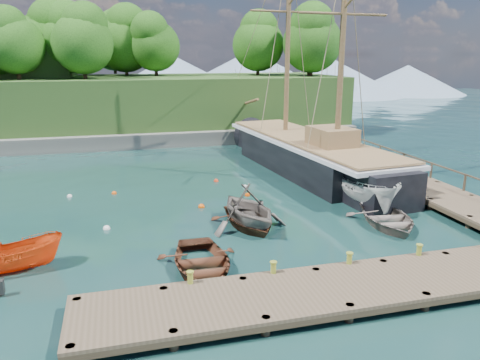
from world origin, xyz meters
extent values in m
plane|color=#11312E|center=(0.00, 0.00, 0.00)|extent=(160.00, 160.00, 0.00)
cube|color=brown|center=(2.00, -6.50, 0.54)|extent=(20.00, 3.20, 0.12)
cube|color=#2B2419|center=(2.00, -6.50, 0.38)|extent=(20.00, 3.20, 0.20)
cylinder|color=#2B2419|center=(-7.70, -5.20, 0.05)|extent=(0.28, 0.28, 1.10)
cube|color=brown|center=(11.50, 7.00, 0.54)|extent=(3.20, 24.00, 0.12)
cube|color=#2B2419|center=(11.50, 7.00, 0.38)|extent=(3.20, 24.00, 0.20)
cylinder|color=#2B2419|center=(10.20, 18.70, 0.05)|extent=(0.28, 0.28, 1.10)
cylinder|color=#2B2419|center=(12.80, 18.70, 0.05)|extent=(0.28, 0.28, 1.10)
cylinder|color=olive|center=(-4.00, -5.10, 0.00)|extent=(0.26, 0.26, 0.45)
cylinder|color=olive|center=(-1.00, -5.10, 0.00)|extent=(0.26, 0.26, 0.45)
cylinder|color=olive|center=(2.00, -5.10, 0.00)|extent=(0.26, 0.26, 0.45)
cylinder|color=olive|center=(5.00, -5.10, 0.00)|extent=(0.26, 0.26, 0.45)
imported|color=#4F2919|center=(-3.25, -3.10, 0.00)|extent=(3.41, 4.69, 0.95)
imported|color=#635B53|center=(-0.20, 0.99, 0.00)|extent=(4.61, 5.07, 2.30)
imported|color=#5A2E1B|center=(-0.09, 1.24, 0.00)|extent=(3.48, 4.57, 0.88)
imported|color=#72665D|center=(6.55, -0.45, 0.00)|extent=(3.89, 4.98, 0.94)
imported|color=#DC4510|center=(-10.29, -1.18, 0.00)|extent=(3.91, 2.12, 1.43)
imported|color=white|center=(7.00, 2.45, 0.00)|extent=(2.20, 5.49, 2.10)
cube|color=black|center=(7.04, 10.78, 0.72)|extent=(6.05, 14.82, 3.00)
cube|color=black|center=(6.15, 20.01, 0.72)|extent=(3.00, 4.76, 2.70)
cube|color=black|center=(7.83, 2.56, 0.72)|extent=(3.62, 4.01, 2.85)
cube|color=silver|center=(7.04, 10.78, 2.19)|extent=(6.54, 19.34, 0.25)
cube|color=brown|center=(7.04, 10.78, 2.44)|extent=(6.07, 18.89, 0.12)
cube|color=brown|center=(7.34, 7.70, 3.04)|extent=(2.62, 3.21, 1.20)
cylinder|color=brown|center=(5.81, 23.53, 3.64)|extent=(0.90, 6.89, 1.69)
cylinder|color=brown|center=(6.68, 14.47, 10.41)|extent=(0.36, 0.36, 15.94)
cylinder|color=brown|center=(7.39, 7.08, 9.77)|extent=(0.36, 0.36, 14.66)
cylinder|color=#8C7A59|center=(6.10, 20.49, 10.71)|extent=(1.11, 10.97, 9.26)
sphere|color=white|center=(-6.87, 2.59, 0.00)|extent=(0.35, 0.35, 0.35)
sphere|color=#E65108|center=(-1.83, 4.69, 0.00)|extent=(0.37, 0.37, 0.37)
sphere|color=#DA4100|center=(1.23, 6.15, 0.00)|extent=(0.32, 0.32, 0.32)
sphere|color=silver|center=(1.59, 7.93, 0.00)|extent=(0.32, 0.32, 0.32)
sphere|color=#F5580E|center=(-6.48, 8.63, 0.00)|extent=(0.31, 0.31, 0.31)
sphere|color=red|center=(0.11, 9.83, 0.00)|extent=(0.32, 0.32, 0.32)
sphere|color=silver|center=(-9.04, 8.64, 0.00)|extent=(0.31, 0.31, 0.31)
cube|color=#474744|center=(-8.00, 24.00, 0.60)|extent=(50.00, 4.00, 1.40)
cube|color=#28451B|center=(-8.00, 30.00, 3.00)|extent=(50.00, 14.00, 6.00)
cylinder|color=#382616|center=(-14.18, 26.81, 6.70)|extent=(0.36, 0.36, 1.40)
sphere|color=#1D4413|center=(-14.18, 26.81, 8.96)|extent=(5.02, 5.02, 5.02)
cylinder|color=#382616|center=(13.91, 26.65, 6.70)|extent=(0.36, 0.36, 1.40)
sphere|color=#1D4413|center=(13.91, 26.65, 9.30)|extent=(6.00, 6.00, 6.00)
cylinder|color=#382616|center=(-1.61, 31.21, 6.70)|extent=(0.36, 0.36, 1.40)
sphere|color=#1D4413|center=(-1.61, 31.21, 9.00)|extent=(5.13, 5.13, 5.13)
cylinder|color=#382616|center=(-10.15, 30.20, 6.70)|extent=(0.36, 0.36, 1.40)
sphere|color=#1D4413|center=(-10.15, 30.20, 9.24)|extent=(5.82, 5.82, 5.82)
cylinder|color=#382616|center=(-4.58, 33.35, 6.70)|extent=(0.36, 0.36, 1.40)
sphere|color=#1D4413|center=(-4.58, 33.35, 9.32)|extent=(6.05, 6.05, 6.05)
cylinder|color=#382616|center=(14.09, 27.65, 6.70)|extent=(0.36, 0.36, 1.40)
sphere|color=#1D4413|center=(14.09, 27.65, 8.87)|extent=(4.77, 4.77, 4.77)
cylinder|color=#382616|center=(-8.51, 26.55, 6.70)|extent=(0.36, 0.36, 1.40)
sphere|color=#1D4413|center=(-8.51, 26.55, 9.11)|extent=(5.47, 5.47, 5.47)
cylinder|color=#382616|center=(9.27, 30.39, 6.70)|extent=(0.36, 0.36, 1.40)
sphere|color=#1D4413|center=(9.27, 30.39, 9.14)|extent=(5.55, 5.55, 5.55)
cylinder|color=#382616|center=(-10.01, 37.76, 6.70)|extent=(0.36, 0.36, 1.40)
sphere|color=#1D4413|center=(-10.01, 37.76, 9.39)|extent=(6.25, 6.25, 6.25)
cylinder|color=#382616|center=(-5.73, 38.37, 6.70)|extent=(0.36, 0.36, 1.40)
sphere|color=#1D4413|center=(-5.73, 38.37, 9.26)|extent=(5.89, 5.89, 5.89)
cylinder|color=#382616|center=(-11.90, 31.02, 6.70)|extent=(0.36, 0.36, 1.40)
sphere|color=#1D4413|center=(-11.90, 31.02, 9.33)|extent=(6.08, 6.08, 6.08)
cone|color=#728CA5|center=(20.00, 70.00, 4.50)|extent=(36.00, 36.00, 9.00)
cone|color=#728CA5|center=(38.00, 70.00, 3.50)|extent=(28.00, 28.00, 7.00)
cone|color=#728CA5|center=(5.00, 70.00, 4.00)|extent=(32.00, 32.00, 8.00)
cone|color=#728CA5|center=(55.00, 70.00, 3.00)|extent=(24.00, 24.00, 6.00)
camera|label=1|loc=(-6.12, -19.60, 8.19)|focal=35.00mm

